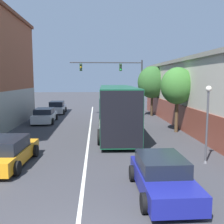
% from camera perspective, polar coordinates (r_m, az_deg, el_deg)
% --- Properties ---
extents(lane_center_line, '(0.14, 40.07, 0.01)m').
position_cam_1_polar(lane_center_line, '(19.73, -4.99, -4.97)').
color(lane_center_line, silver).
rests_on(lane_center_line, ground_plane).
extents(bus, '(3.02, 10.86, 3.59)m').
position_cam_1_polar(bus, '(19.77, 1.08, 0.97)').
color(bus, '#145133').
rests_on(bus, ground_plane).
extents(hatchback_foreground, '(2.07, 4.22, 1.34)m').
position_cam_1_polar(hatchback_foreground, '(9.96, 10.87, -13.54)').
color(hatchback_foreground, navy).
rests_on(hatchback_foreground, ground_plane).
extents(parked_car_left_near, '(2.19, 4.58, 1.38)m').
position_cam_1_polar(parked_car_left_near, '(13.65, -21.75, -8.14)').
color(parked_car_left_near, orange).
rests_on(parked_car_left_near, ground_plane).
extents(parked_car_left_mid, '(2.11, 4.48, 1.47)m').
position_cam_1_polar(parked_car_left_mid, '(32.74, -11.87, 0.95)').
color(parked_car_left_mid, silver).
rests_on(parked_car_left_mid, ground_plane).
extents(parked_car_left_far, '(2.09, 4.49, 1.38)m').
position_cam_1_polar(parked_car_left_far, '(25.96, -14.43, -0.77)').
color(parked_car_left_far, silver).
rests_on(parked_car_left_far, ground_plane).
extents(traffic_signal_gantry, '(8.06, 0.36, 6.27)m').
position_cam_1_polar(traffic_signal_gantry, '(29.43, 1.82, 7.96)').
color(traffic_signal_gantry, '#333338').
rests_on(traffic_signal_gantry, ground_plane).
extents(street_lamp, '(0.29, 0.29, 3.83)m').
position_cam_1_polar(street_lamp, '(13.58, 20.01, -1.96)').
color(street_lamp, '#47474C').
rests_on(street_lamp, ground_plane).
extents(street_tree_near, '(2.60, 2.34, 5.06)m').
position_cam_1_polar(street_tree_near, '(20.93, 14.04, 5.49)').
color(street_tree_near, '#4C3823').
rests_on(street_tree_near, ground_plane).
extents(street_tree_far, '(3.25, 2.93, 5.59)m').
position_cam_1_polar(street_tree_far, '(29.88, 8.72, 6.40)').
color(street_tree_far, '#3D2D1E').
rests_on(street_tree_far, ground_plane).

